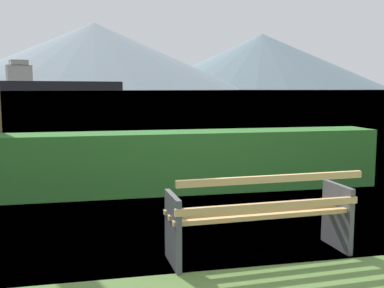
% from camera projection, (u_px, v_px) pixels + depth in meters
% --- Properties ---
extents(ground_plane, '(1400.00, 1400.00, 0.00)m').
position_uv_depth(ground_plane, '(258.00, 255.00, 4.51)').
color(ground_plane, '#4C6B33').
extents(water_surface, '(620.00, 620.00, 0.00)m').
position_uv_depth(water_surface, '(97.00, 91.00, 304.96)').
color(water_surface, slate).
rests_on(water_surface, ground_plane).
extents(park_bench, '(1.86, 0.66, 0.87)m').
position_uv_depth(park_bench, '(261.00, 215.00, 4.40)').
color(park_bench, tan).
rests_on(park_bench, ground_plane).
extents(hedge_row, '(6.11, 0.75, 0.96)m').
position_uv_depth(hedge_row, '(194.00, 161.00, 7.33)').
color(hedge_row, '#2D6B28').
rests_on(hedge_row, ground_plane).
extents(cargo_ship_large, '(83.30, 35.50, 19.71)m').
position_uv_depth(cargo_ship_large, '(52.00, 82.00, 302.45)').
color(cargo_ship_large, '#232328').
rests_on(cargo_ship_large, water_surface).
extents(distant_hills, '(846.87, 405.08, 77.18)m').
position_uv_depth(distant_hills, '(92.00, 58.00, 554.50)').
color(distant_hills, gray).
rests_on(distant_hills, ground_plane).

